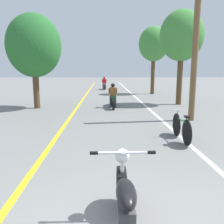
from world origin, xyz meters
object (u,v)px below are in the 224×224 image
roadside_tree_right_far (154,45)px  motorcycle_foreground (126,208)px  roadside_tree_left (34,46)px  motorcycle_rider_lead (113,98)px  motorcycle_rider_far (104,85)px  bicycle_parked (181,128)px  utility_pole (195,45)px  roadside_tree_right_near (182,36)px

roadside_tree_right_far → motorcycle_foreground: bearing=-102.5°
motorcycle_foreground → roadside_tree_left: bearing=110.7°
roadside_tree_right_far → motorcycle_foreground: 18.36m
roadside_tree_left → motorcycle_foreground: bearing=-69.3°
roadside_tree_right_far → motorcycle_rider_lead: 8.85m
motorcycle_rider_far → bicycle_parked: bearing=-82.9°
motorcycle_rider_lead → bicycle_parked: size_ratio=1.24×
utility_pole → motorcycle_rider_far: (-3.57, 15.34, -2.51)m
roadside_tree_right_near → motorcycle_foreground: (-4.23, -11.42, -3.50)m
roadside_tree_left → motorcycle_rider_far: (3.67, 11.99, -2.76)m
roadside_tree_left → motorcycle_rider_far: size_ratio=2.47×
motorcycle_foreground → roadside_tree_right_far: bearing=77.5°
bicycle_parked → roadside_tree_right_far: bearing=82.1°
roadside_tree_right_near → motorcycle_rider_lead: size_ratio=2.61×
utility_pole → roadside_tree_right_far: (0.54, 10.65, 1.08)m
roadside_tree_right_near → roadside_tree_right_far: (-0.34, 6.15, 0.16)m
roadside_tree_left → roadside_tree_right_near: bearing=8.0°
motorcycle_rider_far → bicycle_parked: size_ratio=1.19×
roadside_tree_right_far → roadside_tree_right_near: bearing=-86.8°
roadside_tree_right_near → motorcycle_rider_lead: bearing=-165.0°
roadside_tree_right_near → roadside_tree_right_far: bearing=93.2°
utility_pole → motorcycle_rider_lead: bearing=132.2°
bicycle_parked → roadside_tree_left: bearing=133.9°
roadside_tree_right_near → motorcycle_foreground: size_ratio=2.62×
roadside_tree_right_far → bicycle_parked: 14.06m
motorcycle_rider_lead → motorcycle_rider_far: size_ratio=1.05×
roadside_tree_left → bicycle_parked: bearing=-46.1°
roadside_tree_right_far → bicycle_parked: size_ratio=3.33×
motorcycle_foreground → motorcycle_rider_lead: 10.35m
bicycle_parked → motorcycle_rider_lead: bearing=106.1°
motorcycle_foreground → bicycle_parked: (2.03, 4.14, -0.06)m
roadside_tree_right_far → motorcycle_rider_lead: bearing=-116.8°
motorcycle_foreground → motorcycle_rider_far: motorcycle_rider_far is taller
roadside_tree_right_far → roadside_tree_left: (-7.77, -7.30, -0.83)m
roadside_tree_right_far → motorcycle_foreground: (-3.89, -17.57, -3.65)m
roadside_tree_right_near → motorcycle_rider_far: 12.21m
motorcycle_foreground → bicycle_parked: bearing=63.9°
roadside_tree_right_far → roadside_tree_left: size_ratio=1.13×
motorcycle_foreground → bicycle_parked: 4.61m
roadside_tree_right_far → motorcycle_foreground: size_ratio=2.68×
roadside_tree_right_near → roadside_tree_left: (-8.11, -1.14, -0.67)m
utility_pole → roadside_tree_left: size_ratio=1.19×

